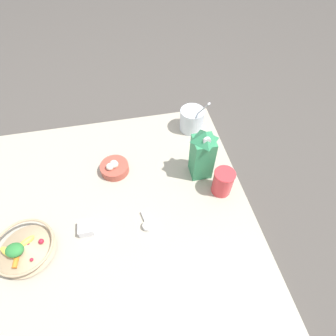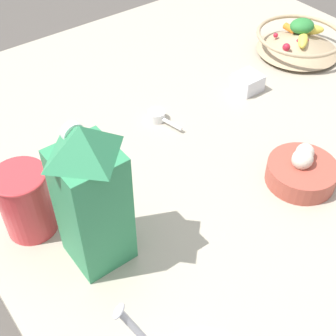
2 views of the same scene
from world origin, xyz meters
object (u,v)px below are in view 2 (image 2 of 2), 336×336
at_px(fruit_bowl, 299,41).
at_px(drinking_cup, 26,201).
at_px(spice_jar, 248,83).
at_px(garlic_bowl, 302,170).
at_px(milk_carton, 91,197).

height_order(fruit_bowl, drinking_cup, drinking_cup).
bearing_deg(spice_jar, drinking_cup, 7.54).
relative_size(fruit_bowl, garlic_bowl, 1.70).
bearing_deg(milk_carton, spice_jar, -159.67).
xyz_separation_m(spice_jar, garlic_bowl, (0.13, 0.28, 0.01)).
relative_size(drinking_cup, garlic_bowl, 0.96).
relative_size(milk_carton, garlic_bowl, 2.02).
xyz_separation_m(fruit_bowl, milk_carton, (0.75, 0.24, 0.10)).
bearing_deg(milk_carton, garlic_bowl, 167.48).
xyz_separation_m(fruit_bowl, garlic_bowl, (0.36, 0.32, -0.01)).
height_order(milk_carton, spice_jar, milk_carton).
bearing_deg(fruit_bowl, milk_carton, 17.63).
bearing_deg(milk_carton, drinking_cup, -60.80).
relative_size(fruit_bowl, drinking_cup, 1.77).
bearing_deg(garlic_bowl, milk_carton, -12.52).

